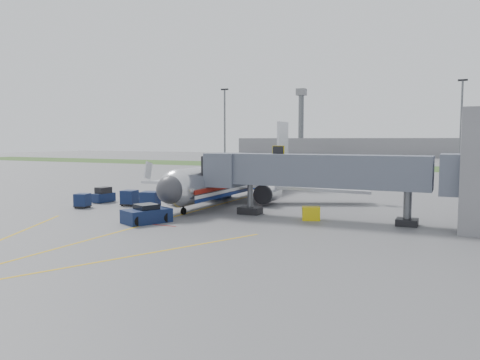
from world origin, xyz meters
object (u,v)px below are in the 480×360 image
at_px(ramp_worker, 176,195).
at_px(pushback_tug, 147,215).
at_px(airliner, 240,178).
at_px(belt_loader, 221,194).
at_px(baggage_tug, 104,196).

bearing_deg(ramp_worker, pushback_tug, -88.93).
height_order(airliner, belt_loader, airliner).
relative_size(airliner, belt_loader, 7.69).
distance_m(baggage_tug, belt_loader, 14.46).
distance_m(airliner, ramp_worker, 8.34).
bearing_deg(airliner, pushback_tug, -91.42).
relative_size(pushback_tug, ramp_worker, 2.60).
bearing_deg(baggage_tug, ramp_worker, 24.75).
xyz_separation_m(belt_loader, ramp_worker, (-2.99, -5.81, 0.36)).
height_order(belt_loader, ramp_worker, belt_loader).
relative_size(airliner, pushback_tug, 7.56).
bearing_deg(baggage_tug, pushback_tug, -34.93).
xyz_separation_m(airliner, belt_loader, (-2.51, -0.22, -2.10)).
bearing_deg(airliner, ramp_worker, -132.36).
height_order(pushback_tug, belt_loader, belt_loader).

